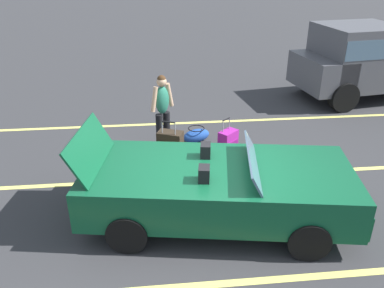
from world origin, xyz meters
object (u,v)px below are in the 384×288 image
Objects in this scene: suitcase_large_black at (171,149)px; suitcase_medium_bright at (228,145)px; traveler_person at (162,109)px; convertible_car at (230,188)px; duffel_bag at (196,135)px; parked_pickup_truck_near at (370,60)px.

suitcase_medium_bright is at bearing -58.90° from suitcase_large_black.
traveler_person is at bearing -157.36° from suitcase_medium_bright.
convertible_car is at bearing -52.44° from suitcase_medium_bright.
duffel_bag is (0.63, 1.04, -0.21)m from suitcase_large_black.
parked_pickup_truck_near reaches higher than convertible_car.
traveler_person is (-1.31, 0.61, 0.62)m from suitcase_medium_bright.
convertible_car is 6.24× the size of duffel_bag.
duffel_bag is at bearing 17.51° from parked_pickup_truck_near.
convertible_car is at bearing -18.14° from traveler_person.
traveler_person is 6.67m from parked_pickup_truck_near.
parked_pickup_truck_near is (6.05, 2.82, 0.18)m from traveler_person.
suitcase_large_black is 6.99m from parked_pickup_truck_near.
traveler_person is (-0.11, 0.79, 0.56)m from suitcase_large_black.
parked_pickup_truck_near is at bearing 25.88° from duffel_bag.
parked_pickup_truck_near is (5.93, 3.62, 0.74)m from suitcase_large_black.
suitcase_medium_bright reaches higher than duffel_bag.
parked_pickup_truck_near is (4.74, 3.43, 0.80)m from suitcase_medium_bright.
suitcase_large_black is 0.19× the size of parked_pickup_truck_near.
convertible_car is at bearing 38.81° from parked_pickup_truck_near.
traveler_person reaches higher than suitcase_large_black.
duffel_bag is (-0.20, 2.93, -0.43)m from convertible_car.
traveler_person is 0.32× the size of parked_pickup_truck_near.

